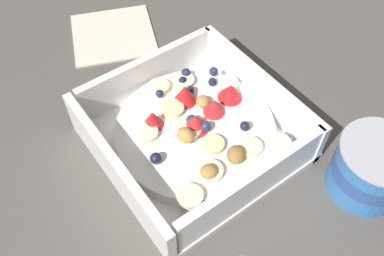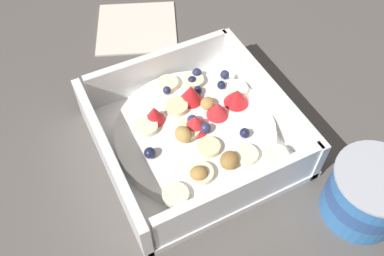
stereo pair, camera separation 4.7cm
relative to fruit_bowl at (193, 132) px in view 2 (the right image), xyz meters
name	(u,v)px [view 2 (the right image)]	position (x,y,z in m)	size (l,w,h in m)	color
ground_plane	(195,143)	(0.00, 0.00, -0.02)	(2.40, 2.40, 0.00)	#56514C
fruit_bowl	(193,132)	(0.00, 0.00, 0.00)	(0.21, 0.21, 0.06)	white
yogurt_cup	(368,194)	(0.16, 0.12, 0.01)	(0.09, 0.09, 0.07)	#3370B7
folded_napkin	(137,27)	(-0.23, 0.02, -0.02)	(0.12, 0.12, 0.01)	silver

